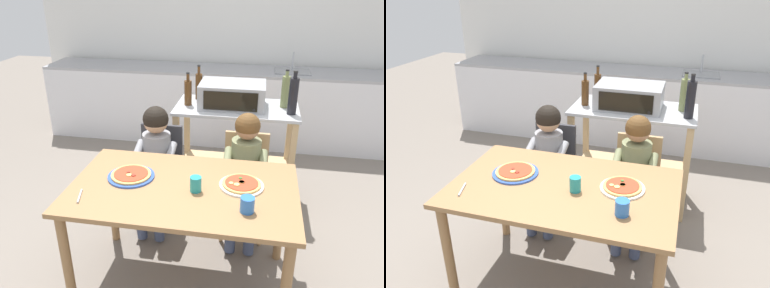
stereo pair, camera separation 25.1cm
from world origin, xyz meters
TOP-DOWN VIEW (x-y plane):
  - ground_plane at (0.00, 1.15)m, footprint 11.51×11.51m
  - back_wall_tiled at (0.00, 2.94)m, footprint 4.91×0.12m
  - kitchen_counter at (0.00, 2.53)m, footprint 4.42×0.60m
  - kitchen_island_cart at (0.23, 1.19)m, footprint 1.05×0.56m
  - toaster_oven at (0.19, 1.19)m, footprint 0.55×0.39m
  - bottle_dark_olive_oil at (-0.13, 1.35)m, footprint 0.06×0.06m
  - bottle_brown_beer at (0.68, 1.08)m, footprint 0.07×0.07m
  - bottle_slim_sauce at (-0.19, 1.16)m, footprint 0.06×0.06m
  - bottle_tall_green_wine at (0.63, 1.25)m, footprint 0.07×0.07m
  - dining_table at (0.00, 0.00)m, footprint 1.38×0.85m
  - dining_chair_left at (-0.35, 0.72)m, footprint 0.36×0.36m
  - dining_chair_right at (0.35, 0.69)m, footprint 0.36×0.36m
  - child_in_grey_shirt at (-0.35, 0.60)m, footprint 0.32×0.42m
  - child_in_olive_shirt at (0.35, 0.57)m, footprint 0.32×0.42m
  - pizza_plate_blue_rimmed at (-0.35, 0.05)m, footprint 0.30×0.30m
  - pizza_plate_white at (0.35, 0.07)m, footprint 0.27×0.27m
  - drinking_cup_blue at (0.40, -0.20)m, footprint 0.08×0.08m
  - drinking_cup_teal at (0.08, -0.04)m, footprint 0.07×0.07m
  - serving_spoon at (-0.57, -0.22)m, footprint 0.05×0.14m

SIDE VIEW (x-z plane):
  - ground_plane at x=0.00m, z-range 0.00..0.00m
  - kitchen_counter at x=0.00m, z-range -0.10..1.00m
  - dining_chair_left at x=-0.35m, z-range 0.07..0.89m
  - dining_chair_right at x=0.35m, z-range 0.07..0.89m
  - kitchen_island_cart at x=0.23m, z-range 0.15..1.04m
  - child_in_olive_shirt at x=0.35m, z-range 0.15..1.16m
  - dining_table at x=0.00m, z-range 0.28..1.04m
  - child_in_grey_shirt at x=-0.35m, z-range 0.16..1.17m
  - serving_spoon at x=-0.57m, z-range 0.76..0.77m
  - pizza_plate_blue_rimmed at x=-0.35m, z-range 0.76..0.79m
  - pizza_plate_white at x=0.35m, z-range 0.76..0.79m
  - drinking_cup_blue at x=0.40m, z-range 0.76..0.85m
  - drinking_cup_teal at x=0.08m, z-range 0.76..0.85m
  - toaster_oven at x=0.19m, z-range 0.89..1.10m
  - bottle_slim_sauce at x=-0.19m, z-range 0.86..1.15m
  - bottle_dark_olive_oil at x=-0.13m, z-range 0.86..1.17m
  - bottle_tall_green_wine at x=0.63m, z-range 0.87..1.19m
  - bottle_brown_beer at x=0.68m, z-range 0.87..1.22m
  - back_wall_tiled at x=0.00m, z-range 0.00..2.70m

